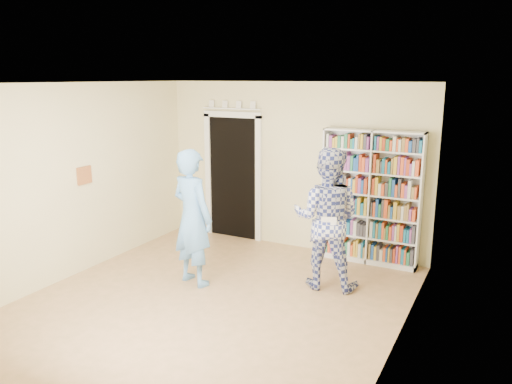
% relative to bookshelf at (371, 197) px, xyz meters
% --- Properties ---
extents(floor, '(5.00, 5.00, 0.00)m').
position_rel_bookshelf_xyz_m(floor, '(-1.35, -2.34, -1.02)').
color(floor, '#977649').
rests_on(floor, ground).
extents(ceiling, '(5.00, 5.00, 0.00)m').
position_rel_bookshelf_xyz_m(ceiling, '(-1.35, -2.34, 1.68)').
color(ceiling, white).
rests_on(ceiling, wall_back).
extents(wall_back, '(4.50, 0.00, 4.50)m').
position_rel_bookshelf_xyz_m(wall_back, '(-1.35, 0.16, 0.33)').
color(wall_back, beige).
rests_on(wall_back, floor).
extents(wall_left, '(0.00, 5.00, 5.00)m').
position_rel_bookshelf_xyz_m(wall_left, '(-3.60, -2.34, 0.33)').
color(wall_left, beige).
rests_on(wall_left, floor).
extents(wall_right, '(0.00, 5.00, 5.00)m').
position_rel_bookshelf_xyz_m(wall_right, '(0.90, -2.34, 0.33)').
color(wall_right, beige).
rests_on(wall_right, floor).
extents(bookshelf, '(1.47, 0.28, 2.02)m').
position_rel_bookshelf_xyz_m(bookshelf, '(0.00, 0.00, 0.00)').
color(bookshelf, white).
rests_on(bookshelf, floor).
extents(doorway, '(1.10, 0.08, 2.43)m').
position_rel_bookshelf_xyz_m(doorway, '(-2.45, 0.13, 0.16)').
color(doorway, black).
rests_on(doorway, floor).
extents(wall_art, '(0.03, 0.25, 0.25)m').
position_rel_bookshelf_xyz_m(wall_art, '(-3.58, -2.14, 0.38)').
color(wall_art, brown).
rests_on(wall_art, wall_left).
extents(man_blue, '(0.77, 0.61, 1.86)m').
position_rel_bookshelf_xyz_m(man_blue, '(-1.91, -1.89, -0.09)').
color(man_blue, '#5C95CD').
rests_on(man_blue, floor).
extents(man_plaid, '(1.02, 0.85, 1.89)m').
position_rel_bookshelf_xyz_m(man_plaid, '(-0.28, -1.16, -0.07)').
color(man_plaid, navy).
rests_on(man_plaid, floor).
extents(paper_sheet, '(0.18, 0.07, 0.27)m').
position_rel_bookshelf_xyz_m(paper_sheet, '(-0.15, -1.43, -0.10)').
color(paper_sheet, white).
rests_on(paper_sheet, man_plaid).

